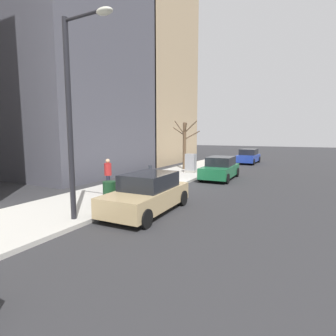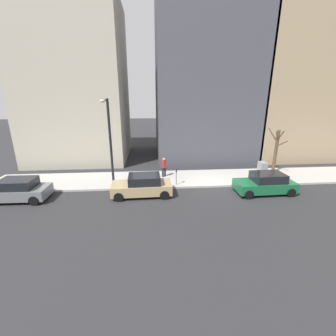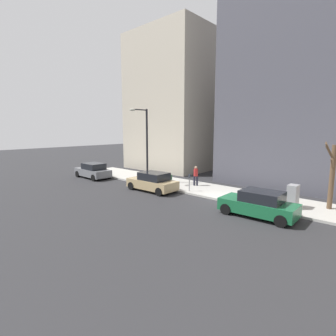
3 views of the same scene
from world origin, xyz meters
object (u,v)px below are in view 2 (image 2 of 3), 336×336
parked_car_green (265,184)px  office_tower_right (77,84)px  parked_car_tan (142,186)px  bare_tree (276,150)px  streetlamp (109,137)px  office_tower_left (299,22)px  pedestrian_near_meter (164,166)px  trash_bin (144,178)px  utility_box (262,171)px  parking_meter (176,175)px  office_block_center (204,57)px  parked_car_grey (16,190)px

parked_car_green → office_tower_right: office_tower_right is taller
parked_car_tan → bare_tree: 12.27m
streetlamp → office_tower_left: (10.31, -19.14, 10.35)m
parked_car_green → streetlamp: 11.75m
streetlamp → pedestrian_near_meter: size_ratio=3.92×
parked_car_green → bare_tree: size_ratio=1.05×
trash_bin → pedestrian_near_meter: 2.34m
parked_car_tan → utility_box: 10.18m
parking_meter → office_tower_right: bearing=43.9°
office_block_center → office_tower_right: bearing=91.2°
office_tower_left → office_tower_right: bearing=90.3°
parked_car_tan → trash_bin: bearing=-2.4°
utility_box → pedestrian_near_meter: (1.13, 8.18, 0.24)m
parked_car_green → trash_bin: (2.20, 8.87, -0.14)m
parked_car_tan → parking_meter: size_ratio=3.15×
trash_bin → office_block_center: (9.86, -6.69, 10.31)m
trash_bin → office_tower_right: (9.56, 7.07, 7.52)m
pedestrian_near_meter → office_tower_right: 13.83m
office_tower_left → utility_box: bearing=143.2°
pedestrian_near_meter → office_tower_right: size_ratio=0.10×
parked_car_tan → parking_meter: bearing=-62.1°
parked_car_grey → office_block_center: bearing=-50.9°
parked_car_grey → streetlamp: (1.45, -6.20, 3.28)m
parked_car_grey → office_tower_left: size_ratio=0.15×
trash_bin → bare_tree: bearing=-81.8°
trash_bin → office_tower_right: office_tower_right is taller
utility_box → bare_tree: bare_tree is taller
pedestrian_near_meter → office_block_center: size_ratio=0.08×
parked_car_grey → bare_tree: (3.75, -20.10, 1.52)m
bare_tree → trash_bin: bare_tree is taller
parking_meter → streetlamp: (-0.17, 4.85, 3.04)m
streetlamp → pedestrian_near_meter: (2.14, -4.01, -2.93)m
pedestrian_near_meter → bare_tree: bearing=-33.3°
office_tower_right → trash_bin: bearing=-143.5°
streetlamp → office_tower_right: bearing=25.1°
parking_meter → office_block_center: office_block_center is taller
parking_meter → pedestrian_near_meter: bearing=23.1°
office_block_center → parked_car_green: bearing=-169.7°
office_tower_left → office_tower_right: size_ratio=1.77×
parked_car_green → parking_meter: 6.56m
parking_meter → office_tower_left: size_ratio=0.05×
parked_car_grey → utility_box: (2.47, -18.38, 0.11)m
parked_car_tan → office_tower_left: bearing=-57.1°
parked_car_green → office_block_center: (12.05, 2.18, 10.18)m
parking_meter → utility_box: size_ratio=0.94×
trash_bin → office_tower_left: (9.69, -16.84, 13.76)m
office_tower_left → office_block_center: office_tower_left is taller
parked_car_grey → utility_box: size_ratio=2.96×
parked_car_green → bare_tree: bearing=-36.9°
parked_car_green → utility_box: 2.79m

